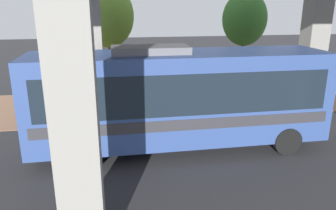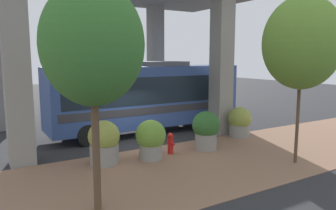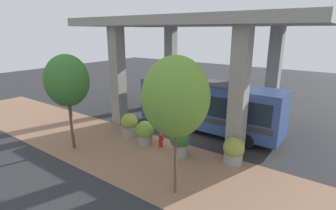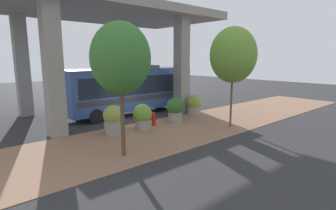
{
  "view_description": "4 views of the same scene",
  "coord_description": "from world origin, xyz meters",
  "px_view_note": "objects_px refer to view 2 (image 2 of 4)",
  "views": [
    {
      "loc": [
        13.84,
        -4.06,
        5.12
      ],
      "look_at": [
        1.38,
        -1.89,
        1.22
      ],
      "focal_mm": 35.0,
      "sensor_mm": 36.0,
      "label": 1
    },
    {
      "loc": [
        -12.56,
        6.29,
        3.99
      ],
      "look_at": [
        1.27,
        -2.07,
        1.65
      ],
      "focal_mm": 35.0,
      "sensor_mm": 36.0,
      "label": 2
    },
    {
      "loc": [
        -13.34,
        -10.0,
        7.15
      ],
      "look_at": [
        -0.11,
        -0.38,
        2.47
      ],
      "focal_mm": 28.0,
      "sensor_mm": 36.0,
      "label": 3
    },
    {
      "loc": [
        -14.38,
        9.47,
        4.32
      ],
      "look_at": [
        -0.41,
        -2.64,
        1.02
      ],
      "focal_mm": 28.0,
      "sensor_mm": 36.0,
      "label": 4
    }
  ],
  "objects_px": {
    "bus": "(147,94)",
    "planter_extra": "(240,122)",
    "planter_middle": "(206,130)",
    "fire_hydrant": "(171,143)",
    "street_tree_far": "(93,45)",
    "planter_front": "(151,139)",
    "street_tree_near": "(302,43)",
    "planter_back": "(104,142)"
  },
  "relations": [
    {
      "from": "fire_hydrant",
      "to": "planter_extra",
      "type": "bearing_deg",
      "value": -81.14
    },
    {
      "from": "planter_back",
      "to": "planter_front",
      "type": "bearing_deg",
      "value": -102.97
    },
    {
      "from": "planter_front",
      "to": "planter_extra",
      "type": "bearing_deg",
      "value": -80.25
    },
    {
      "from": "planter_back",
      "to": "street_tree_near",
      "type": "xyz_separation_m",
      "value": [
        -3.61,
        -6.31,
        3.67
      ]
    },
    {
      "from": "planter_middle",
      "to": "street_tree_far",
      "type": "bearing_deg",
      "value": 117.27
    },
    {
      "from": "planter_middle",
      "to": "street_tree_far",
      "type": "relative_size",
      "value": 0.29
    },
    {
      "from": "planter_extra",
      "to": "street_tree_far",
      "type": "xyz_separation_m",
      "value": [
        -4.04,
        8.83,
        3.54
      ]
    },
    {
      "from": "planter_front",
      "to": "planter_back",
      "type": "bearing_deg",
      "value": 77.03
    },
    {
      "from": "street_tree_near",
      "to": "street_tree_far",
      "type": "height_order",
      "value": "street_tree_near"
    },
    {
      "from": "bus",
      "to": "planter_middle",
      "type": "relative_size",
      "value": 6.08
    },
    {
      "from": "planter_back",
      "to": "planter_extra",
      "type": "bearing_deg",
      "value": -85.69
    },
    {
      "from": "street_tree_far",
      "to": "street_tree_near",
      "type": "bearing_deg",
      "value": -90.93
    },
    {
      "from": "planter_middle",
      "to": "street_tree_near",
      "type": "xyz_separation_m",
      "value": [
        -3.18,
        -1.85,
        3.61
      ]
    },
    {
      "from": "bus",
      "to": "planter_front",
      "type": "height_order",
      "value": "bus"
    },
    {
      "from": "bus",
      "to": "planter_front",
      "type": "xyz_separation_m",
      "value": [
        -4.4,
        2.13,
        -1.21
      ]
    },
    {
      "from": "planter_back",
      "to": "planter_extra",
      "type": "xyz_separation_m",
      "value": [
        0.56,
        -7.36,
        -0.08
      ]
    },
    {
      "from": "planter_front",
      "to": "street_tree_far",
      "type": "relative_size",
      "value": 0.27
    },
    {
      "from": "street_tree_far",
      "to": "planter_back",
      "type": "bearing_deg",
      "value": -22.9
    },
    {
      "from": "planter_extra",
      "to": "fire_hydrant",
      "type": "bearing_deg",
      "value": 98.86
    },
    {
      "from": "bus",
      "to": "street_tree_far",
      "type": "relative_size",
      "value": 1.77
    },
    {
      "from": "planter_middle",
      "to": "street_tree_near",
      "type": "bearing_deg",
      "value": -149.88
    },
    {
      "from": "planter_middle",
      "to": "planter_front",
      "type": "bearing_deg",
      "value": 89.49
    },
    {
      "from": "bus",
      "to": "planter_front",
      "type": "bearing_deg",
      "value": 154.18
    },
    {
      "from": "planter_front",
      "to": "street_tree_near",
      "type": "distance_m",
      "value": 6.67
    },
    {
      "from": "fire_hydrant",
      "to": "street_tree_far",
      "type": "distance_m",
      "value": 6.67
    },
    {
      "from": "bus",
      "to": "street_tree_far",
      "type": "distance_m",
      "value": 9.48
    },
    {
      "from": "fire_hydrant",
      "to": "planter_front",
      "type": "distance_m",
      "value": 1.16
    },
    {
      "from": "planter_front",
      "to": "planter_middle",
      "type": "height_order",
      "value": "planter_middle"
    },
    {
      "from": "bus",
      "to": "street_tree_near",
      "type": "height_order",
      "value": "street_tree_near"
    },
    {
      "from": "planter_back",
      "to": "street_tree_far",
      "type": "distance_m",
      "value": 5.13
    },
    {
      "from": "fire_hydrant",
      "to": "planter_front",
      "type": "bearing_deg",
      "value": 103.45
    },
    {
      "from": "fire_hydrant",
      "to": "planter_back",
      "type": "relative_size",
      "value": 0.54
    },
    {
      "from": "fire_hydrant",
      "to": "planter_front",
      "type": "height_order",
      "value": "planter_front"
    },
    {
      "from": "bus",
      "to": "planter_extra",
      "type": "distance_m",
      "value": 5.05
    },
    {
      "from": "planter_front",
      "to": "street_tree_far",
      "type": "height_order",
      "value": "street_tree_far"
    },
    {
      "from": "fire_hydrant",
      "to": "planter_middle",
      "type": "bearing_deg",
      "value": -99.74
    },
    {
      "from": "planter_extra",
      "to": "street_tree_near",
      "type": "xyz_separation_m",
      "value": [
        -4.17,
        1.05,
        3.75
      ]
    },
    {
      "from": "planter_back",
      "to": "street_tree_near",
      "type": "height_order",
      "value": "street_tree_near"
    },
    {
      "from": "street_tree_near",
      "to": "fire_hydrant",
      "type": "bearing_deg",
      "value": 45.1
    },
    {
      "from": "planter_front",
      "to": "planter_middle",
      "type": "xyz_separation_m",
      "value": [
        -0.02,
        -2.7,
        0.07
      ]
    },
    {
      "from": "planter_middle",
      "to": "planter_extra",
      "type": "bearing_deg",
      "value": -71.24
    },
    {
      "from": "planter_extra",
      "to": "street_tree_near",
      "type": "height_order",
      "value": "street_tree_near"
    }
  ]
}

